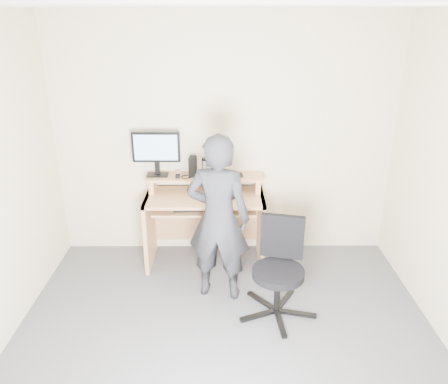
{
  "coord_description": "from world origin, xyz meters",
  "views": [
    {
      "loc": [
        -0.03,
        -2.61,
        2.45
      ],
      "look_at": [
        -0.01,
        1.05,
        0.95
      ],
      "focal_mm": 35.0,
      "sensor_mm": 36.0,
      "label": 1
    }
  ],
  "objects_px": {
    "monitor": "(156,150)",
    "office_chair": "(279,265)",
    "person": "(218,219)",
    "desk": "(205,210)"
  },
  "relations": [
    {
      "from": "desk",
      "to": "monitor",
      "type": "height_order",
      "value": "monitor"
    },
    {
      "from": "monitor",
      "to": "office_chair",
      "type": "bearing_deg",
      "value": -40.07
    },
    {
      "from": "monitor",
      "to": "person",
      "type": "height_order",
      "value": "person"
    },
    {
      "from": "monitor",
      "to": "person",
      "type": "distance_m",
      "value": 1.06
    },
    {
      "from": "monitor",
      "to": "office_chair",
      "type": "height_order",
      "value": "monitor"
    },
    {
      "from": "monitor",
      "to": "office_chair",
      "type": "relative_size",
      "value": 0.57
    },
    {
      "from": "office_chair",
      "to": "person",
      "type": "distance_m",
      "value": 0.66
    },
    {
      "from": "monitor",
      "to": "person",
      "type": "xyz_separation_m",
      "value": [
        0.63,
        -0.74,
        -0.41
      ]
    },
    {
      "from": "person",
      "to": "desk",
      "type": "bearing_deg",
      "value": -67.45
    },
    {
      "from": "office_chair",
      "to": "desk",
      "type": "bearing_deg",
      "value": 139.1
    }
  ]
}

